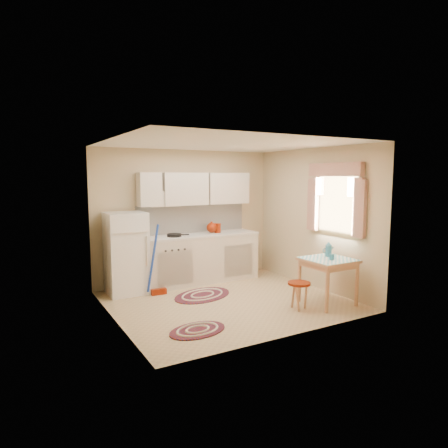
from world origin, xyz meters
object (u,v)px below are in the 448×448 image
at_px(table, 328,281).
at_px(stool, 299,296).
at_px(fridge, 126,253).
at_px(base_cabinets, 200,259).

relative_size(table, stool, 1.71).
bearing_deg(stool, table, -1.46).
height_order(fridge, table, fridge).
xyz_separation_m(fridge, stool, (2.02, -2.12, -0.49)).
height_order(fridge, base_cabinets, fridge).
relative_size(base_cabinets, stool, 5.36).
bearing_deg(base_cabinets, table, -62.02).
height_order(fridge, stool, fridge).
distance_m(table, stool, 0.59).
distance_m(fridge, table, 3.37).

